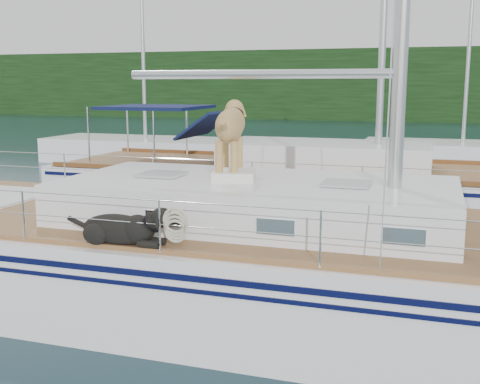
% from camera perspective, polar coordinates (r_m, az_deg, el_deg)
% --- Properties ---
extents(ground, '(120.00, 120.00, 0.00)m').
position_cam_1_polar(ground, '(8.79, -3.56, -10.36)').
color(ground, black).
rests_on(ground, ground).
extents(tree_line, '(90.00, 3.00, 6.00)m').
position_cam_1_polar(tree_line, '(52.73, 15.03, 9.77)').
color(tree_line, black).
rests_on(tree_line, ground).
extents(shore_bank, '(92.00, 1.00, 1.20)m').
position_cam_1_polar(shore_bank, '(53.98, 14.98, 7.22)').
color(shore_bank, '#595147').
rests_on(shore_bank, ground).
extents(main_sailboat, '(12.00, 3.80, 14.01)m').
position_cam_1_polar(main_sailboat, '(8.54, -3.04, -6.14)').
color(main_sailboat, white).
rests_on(main_sailboat, ground).
extents(neighbor_sailboat, '(11.00, 3.50, 13.30)m').
position_cam_1_polar(neighbor_sailboat, '(14.72, 3.92, 0.57)').
color(neighbor_sailboat, white).
rests_on(neighbor_sailboat, ground).
extents(bg_boat_west, '(8.00, 3.00, 11.65)m').
position_cam_1_polar(bg_boat_west, '(24.45, -8.92, 3.88)').
color(bg_boat_west, white).
rests_on(bg_boat_west, ground).
extents(bg_boat_center, '(7.20, 3.00, 11.65)m').
position_cam_1_polar(bg_boat_center, '(23.80, 20.30, 3.21)').
color(bg_boat_center, white).
rests_on(bg_boat_center, ground).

